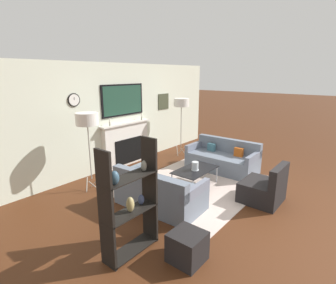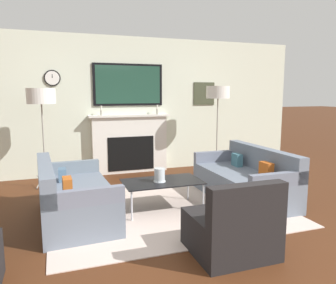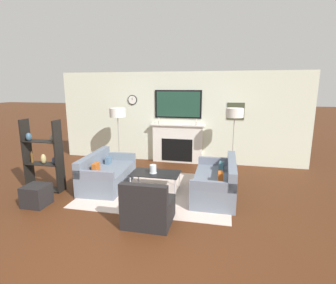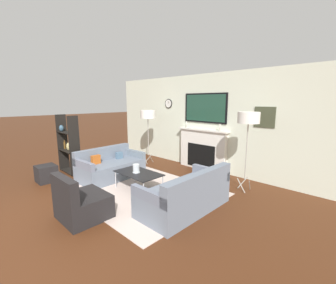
# 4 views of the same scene
# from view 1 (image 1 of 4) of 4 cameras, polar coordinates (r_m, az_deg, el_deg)

# --- Properties ---
(ground_plane) EXTENTS (60.00, 60.00, 0.00)m
(ground_plane) POSITION_cam_1_polar(r_m,az_deg,el_deg) (5.31, 25.84, -14.23)
(ground_plane) COLOR #492512
(fireplace_wall) EXTENTS (7.46, 0.28, 2.70)m
(fireplace_wall) POSITION_cam_1_polar(r_m,az_deg,el_deg) (7.15, -9.74, 4.82)
(fireplace_wall) COLOR silver
(fireplace_wall) RESTS_ON ground_plane
(area_rug) EXTENTS (3.13, 2.53, 0.01)m
(area_rug) POSITION_cam_1_polar(r_m,az_deg,el_deg) (6.01, 6.02, -9.25)
(area_rug) COLOR beige
(area_rug) RESTS_ON ground_plane
(couch_left) EXTENTS (0.94, 1.65, 0.76)m
(couch_left) POSITION_cam_1_polar(r_m,az_deg,el_deg) (4.98, -1.96, -11.05)
(couch_left) COLOR slate
(couch_left) RESTS_ON ground_plane
(couch_right) EXTENTS (0.85, 1.75, 0.77)m
(couch_right) POSITION_cam_1_polar(r_m,az_deg,el_deg) (6.94, 11.80, -3.76)
(couch_right) COLOR slate
(couch_right) RESTS_ON ground_plane
(armchair) EXTENTS (0.78, 0.73, 0.79)m
(armchair) POSITION_cam_1_polar(r_m,az_deg,el_deg) (5.50, 20.19, -9.59)
(armchair) COLOR black
(armchair) RESTS_ON ground_plane
(coffee_table) EXTENTS (1.07, 0.61, 0.41)m
(coffee_table) POSITION_cam_1_polar(r_m,az_deg,el_deg) (5.80, 5.97, -6.14)
(coffee_table) COLOR black
(coffee_table) RESTS_ON ground_plane
(hurricane_candle) EXTENTS (0.17, 0.17, 0.19)m
(hurricane_candle) POSITION_cam_1_polar(r_m,az_deg,el_deg) (5.71, 5.92, -5.32)
(hurricane_candle) COLOR silver
(hurricane_candle) RESTS_ON coffee_table
(floor_lamp_left) EXTENTS (0.46, 0.46, 1.68)m
(floor_lamp_left) POSITION_cam_1_polar(r_m,az_deg,el_deg) (5.54, -17.21, 4.62)
(floor_lamp_left) COLOR #9E998E
(floor_lamp_left) RESTS_ON ground_plane
(floor_lamp_right) EXTENTS (0.45, 0.45, 1.74)m
(floor_lamp_right) POSITION_cam_1_polar(r_m,az_deg,el_deg) (7.77, 2.93, 8.43)
(floor_lamp_right) COLOR #9E998E
(floor_lamp_right) RESTS_ON ground_plane
(shelf_unit) EXTENTS (0.83, 0.28, 1.58)m
(shelf_unit) POSITION_cam_1_polar(r_m,az_deg,el_deg) (3.64, -8.36, -12.71)
(shelf_unit) COLOR black
(shelf_unit) RESTS_ON ground_plane
(ottoman) EXTENTS (0.43, 0.43, 0.41)m
(ottoman) POSITION_cam_1_polar(r_m,az_deg,el_deg) (3.76, 4.21, -21.80)
(ottoman) COLOR black
(ottoman) RESTS_ON ground_plane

